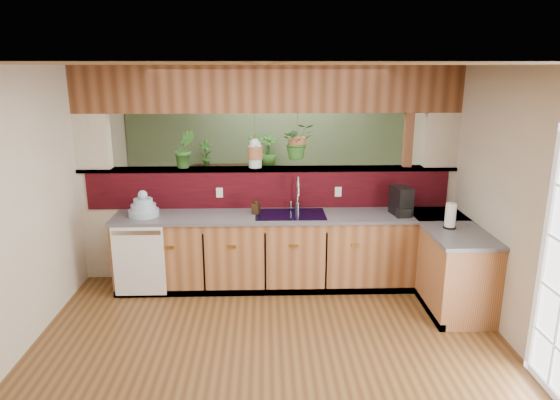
{
  "coord_description": "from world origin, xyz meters",
  "views": [
    {
      "loc": [
        -0.05,
        -4.64,
        2.59
      ],
      "look_at": [
        0.12,
        0.7,
        1.15
      ],
      "focal_mm": 32.0,
      "sensor_mm": 36.0,
      "label": 1
    }
  ],
  "objects_px": {
    "dish_stack": "(144,208)",
    "paper_towel": "(450,216)",
    "faucet": "(297,192)",
    "soap_dispenser": "(256,206)",
    "glass_jar": "(255,153)",
    "shelving_console": "(243,198)",
    "coffee_maker": "(401,202)"
  },
  "relations": [
    {
      "from": "dish_stack",
      "to": "paper_towel",
      "type": "distance_m",
      "value": 3.44
    },
    {
      "from": "faucet",
      "to": "paper_towel",
      "type": "bearing_deg",
      "value": -24.34
    },
    {
      "from": "soap_dispenser",
      "to": "paper_towel",
      "type": "distance_m",
      "value": 2.18
    },
    {
      "from": "soap_dispenser",
      "to": "glass_jar",
      "type": "relative_size",
      "value": 0.55
    },
    {
      "from": "paper_towel",
      "to": "glass_jar",
      "type": "distance_m",
      "value": 2.36
    },
    {
      "from": "paper_towel",
      "to": "glass_jar",
      "type": "height_order",
      "value": "glass_jar"
    },
    {
      "from": "paper_towel",
      "to": "soap_dispenser",
      "type": "bearing_deg",
      "value": 164.04
    },
    {
      "from": "paper_towel",
      "to": "shelving_console",
      "type": "height_order",
      "value": "paper_towel"
    },
    {
      "from": "faucet",
      "to": "paper_towel",
      "type": "height_order",
      "value": "faucet"
    },
    {
      "from": "soap_dispenser",
      "to": "paper_towel",
      "type": "xyz_separation_m",
      "value": [
        2.09,
        -0.6,
        0.04
      ]
    },
    {
      "from": "dish_stack",
      "to": "soap_dispenser",
      "type": "relative_size",
      "value": 1.81
    },
    {
      "from": "paper_towel",
      "to": "dish_stack",
      "type": "bearing_deg",
      "value": 170.7
    },
    {
      "from": "paper_towel",
      "to": "shelving_console",
      "type": "xyz_separation_m",
      "value": [
        -2.35,
        2.84,
        -0.53
      ]
    },
    {
      "from": "glass_jar",
      "to": "dish_stack",
      "type": "bearing_deg",
      "value": -163.59
    },
    {
      "from": "soap_dispenser",
      "to": "shelving_console",
      "type": "bearing_deg",
      "value": 96.61
    },
    {
      "from": "shelving_console",
      "to": "paper_towel",
      "type": "bearing_deg",
      "value": -34.07
    },
    {
      "from": "faucet",
      "to": "soap_dispenser",
      "type": "distance_m",
      "value": 0.53
    },
    {
      "from": "coffee_maker",
      "to": "paper_towel",
      "type": "relative_size",
      "value": 1.15
    },
    {
      "from": "dish_stack",
      "to": "coffee_maker",
      "type": "distance_m",
      "value": 3.0
    },
    {
      "from": "soap_dispenser",
      "to": "shelving_console",
      "type": "relative_size",
      "value": 0.12
    },
    {
      "from": "soap_dispenser",
      "to": "shelving_console",
      "type": "xyz_separation_m",
      "value": [
        -0.26,
        2.24,
        -0.5
      ]
    },
    {
      "from": "shelving_console",
      "to": "soap_dispenser",
      "type": "bearing_deg",
      "value": -67.13
    },
    {
      "from": "soap_dispenser",
      "to": "paper_towel",
      "type": "height_order",
      "value": "paper_towel"
    },
    {
      "from": "coffee_maker",
      "to": "glass_jar",
      "type": "bearing_deg",
      "value": 154.37
    },
    {
      "from": "faucet",
      "to": "glass_jar",
      "type": "xyz_separation_m",
      "value": [
        -0.5,
        0.21,
        0.44
      ]
    },
    {
      "from": "dish_stack",
      "to": "coffee_maker",
      "type": "height_order",
      "value": "coffee_maker"
    },
    {
      "from": "faucet",
      "to": "dish_stack",
      "type": "distance_m",
      "value": 1.81
    },
    {
      "from": "soap_dispenser",
      "to": "coffee_maker",
      "type": "xyz_separation_m",
      "value": [
        1.7,
        -0.1,
        0.06
      ]
    },
    {
      "from": "faucet",
      "to": "dish_stack",
      "type": "relative_size",
      "value": 1.2
    },
    {
      "from": "dish_stack",
      "to": "shelving_console",
      "type": "relative_size",
      "value": 0.22
    },
    {
      "from": "soap_dispenser",
      "to": "coffee_maker",
      "type": "distance_m",
      "value": 1.7
    },
    {
      "from": "faucet",
      "to": "coffee_maker",
      "type": "bearing_deg",
      "value": -10.42
    }
  ]
}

